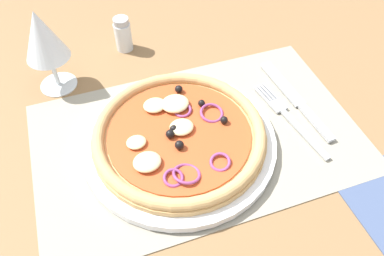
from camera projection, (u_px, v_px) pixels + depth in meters
ground_plane at (198, 142)px, 60.70cm from camera, size 190.00×140.00×2.40cm
placemat at (198, 137)px, 59.63cm from camera, size 50.13×31.40×0.40cm
plate at (179, 141)px, 57.96cm from camera, size 29.28×29.28×1.30cm
pizza at (179, 134)px, 56.65cm from camera, size 26.13×26.13×2.64cm
fork at (287, 115)px, 62.06cm from camera, size 4.34×18.01×0.44cm
knife at (295, 98)px, 64.58cm from camera, size 3.22×20.07×0.62cm
wine_glass at (42, 36)px, 59.76cm from camera, size 7.20×7.20×14.90cm
pepper_shaker at (123, 34)px, 71.95cm from camera, size 3.20×3.20×6.70cm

